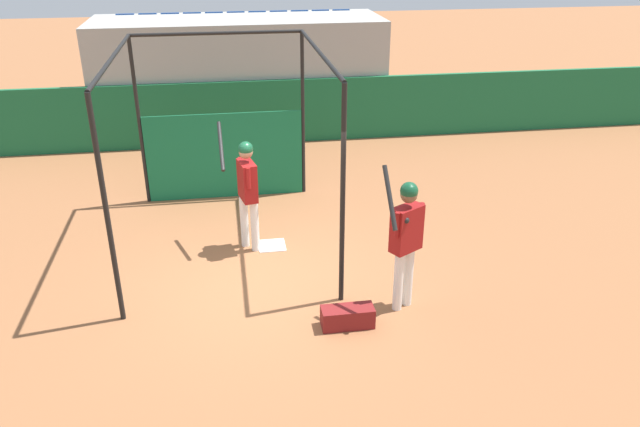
% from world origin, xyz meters
% --- Properties ---
extents(ground_plane, '(60.00, 60.00, 0.00)m').
position_xyz_m(ground_plane, '(0.00, 0.00, 0.00)').
color(ground_plane, '#935B38').
extents(outfield_wall, '(24.00, 0.12, 1.52)m').
position_xyz_m(outfield_wall, '(0.00, 6.43, 0.76)').
color(outfield_wall, '#196038').
rests_on(outfield_wall, ground).
extents(bleacher_section, '(7.05, 2.40, 2.80)m').
position_xyz_m(bleacher_section, '(0.00, 7.70, 1.40)').
color(bleacher_section, '#9E9E99').
rests_on(bleacher_section, ground).
extents(batting_cage, '(3.08, 4.05, 3.15)m').
position_xyz_m(batting_cage, '(-0.50, 2.54, 1.40)').
color(batting_cage, black).
rests_on(batting_cage, ground).
extents(home_plate, '(0.44, 0.44, 0.02)m').
position_xyz_m(home_plate, '(0.17, 1.07, 0.01)').
color(home_plate, white).
rests_on(home_plate, ground).
extents(player_batter, '(0.57, 0.89, 2.01)m').
position_xyz_m(player_batter, '(-0.19, 1.07, 1.12)').
color(player_batter, white).
rests_on(player_batter, ground).
extents(player_waiting, '(0.62, 0.65, 2.12)m').
position_xyz_m(player_waiting, '(1.81, -1.01, 1.15)').
color(player_waiting, white).
rests_on(player_waiting, ground).
extents(equipment_bag, '(0.70, 0.28, 0.28)m').
position_xyz_m(equipment_bag, '(0.97, -1.35, 0.14)').
color(equipment_bag, maroon).
rests_on(equipment_bag, ground).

